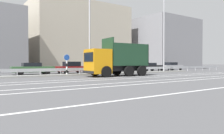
# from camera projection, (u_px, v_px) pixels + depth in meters

# --- Properties ---
(ground_plane) EXTENTS (320.00, 320.00, 0.00)m
(ground_plane) POSITION_uv_depth(u_px,v_px,m) (122.00, 75.00, 23.04)
(ground_plane) COLOR #4C4C4F
(lane_strip_0) EXTENTS (49.78, 0.16, 0.01)m
(lane_strip_0) POSITION_uv_depth(u_px,v_px,m) (129.00, 77.00, 20.62)
(lane_strip_0) COLOR silver
(lane_strip_0) RESTS_ON ground_plane
(lane_strip_1) EXTENTS (49.78, 0.16, 0.01)m
(lane_strip_1) POSITION_uv_depth(u_px,v_px,m) (141.00, 78.00, 19.26)
(lane_strip_1) COLOR silver
(lane_strip_1) RESTS_ON ground_plane
(lane_strip_2) EXTENTS (49.78, 0.16, 0.01)m
(lane_strip_2) POSITION_uv_depth(u_px,v_px,m) (164.00, 80.00, 17.07)
(lane_strip_2) COLOR silver
(lane_strip_2) RESTS_ON ground_plane
(lane_strip_3) EXTENTS (49.78, 0.16, 0.01)m
(lane_strip_3) POSITION_uv_depth(u_px,v_px,m) (180.00, 81.00, 15.87)
(lane_strip_3) COLOR silver
(lane_strip_3) RESTS_ON ground_plane
(median_island) EXTENTS (27.38, 1.10, 0.18)m
(median_island) POSITION_uv_depth(u_px,v_px,m) (108.00, 74.00, 25.17)
(median_island) COLOR gray
(median_island) RESTS_ON ground_plane
(median_guardrail) EXTENTS (49.78, 0.09, 0.78)m
(median_guardrail) POSITION_uv_depth(u_px,v_px,m) (104.00, 69.00, 25.85)
(median_guardrail) COLOR #9EA0A5
(median_guardrail) RESTS_ON ground_plane
(dump_truck) EXTENTS (6.62, 3.08, 3.77)m
(dump_truck) POSITION_uv_depth(u_px,v_px,m) (110.00, 63.00, 21.64)
(dump_truck) COLOR orange
(dump_truck) RESTS_ON ground_plane
(median_road_sign) EXTENTS (0.65, 0.16, 2.21)m
(median_road_sign) POSITION_uv_depth(u_px,v_px,m) (67.00, 65.00, 22.25)
(median_road_sign) COLOR white
(median_road_sign) RESTS_ON ground_plane
(street_lamp_1) EXTENTS (0.71, 2.71, 9.05)m
(street_lamp_1) POSITION_uv_depth(u_px,v_px,m) (91.00, 28.00, 23.57)
(street_lamp_1) COLOR #ADADB2
(street_lamp_1) RESTS_ON ground_plane
(street_lamp_2) EXTENTS (0.71, 2.47, 10.94)m
(street_lamp_2) POSITION_uv_depth(u_px,v_px,m) (165.00, 29.00, 30.15)
(street_lamp_2) COLOR #ADADB2
(street_lamp_2) RESTS_ON ground_plane
(parked_car_2) EXTENTS (4.69, 2.15, 1.34)m
(parked_car_2) POSITION_uv_depth(u_px,v_px,m) (33.00, 68.00, 24.75)
(parked_car_2) COLOR #335B33
(parked_car_2) RESTS_ON ground_plane
(parked_car_3) EXTENTS (4.24, 2.10, 1.49)m
(parked_car_3) POSITION_uv_depth(u_px,v_px,m) (72.00, 68.00, 27.67)
(parked_car_3) COLOR maroon
(parked_car_3) RESTS_ON ground_plane
(parked_car_4) EXTENTS (4.64, 2.10, 1.38)m
(parked_car_4) POSITION_uv_depth(u_px,v_px,m) (115.00, 67.00, 31.33)
(parked_car_4) COLOR navy
(parked_car_4) RESTS_ON ground_plane
(parked_car_5) EXTENTS (4.79, 1.82, 1.34)m
(parked_car_5) POSITION_uv_depth(u_px,v_px,m) (149.00, 67.00, 35.08)
(parked_car_5) COLOR black
(parked_car_5) RESTS_ON ground_plane
(parked_car_6) EXTENTS (4.49, 1.94, 1.43)m
(parked_car_6) POSITION_uv_depth(u_px,v_px,m) (171.00, 66.00, 38.13)
(parked_car_6) COLOR #A3A3A8
(parked_car_6) RESTS_ON ground_plane
(background_building_1) EXTENTS (18.25, 9.75, 12.44)m
(background_building_1) POSITION_uv_depth(u_px,v_px,m) (79.00, 38.00, 42.40)
(background_building_1) COLOR #B7AD99
(background_building_1) RESTS_ON ground_plane
(background_building_2) EXTENTS (12.93, 14.72, 10.85)m
(background_building_2) POSITION_uv_depth(u_px,v_px,m) (157.00, 45.00, 50.24)
(background_building_2) COLOR gray
(background_building_2) RESTS_ON ground_plane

